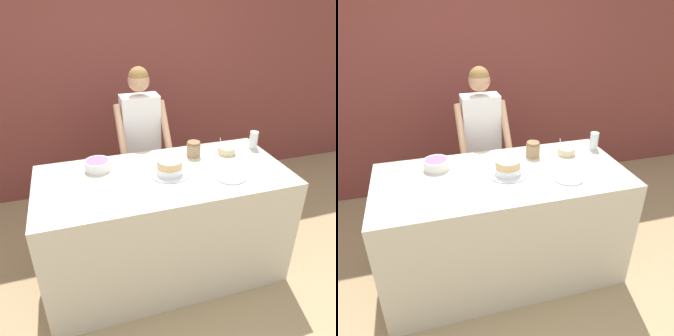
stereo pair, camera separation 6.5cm
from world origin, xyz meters
TOP-DOWN VIEW (x-y plane):
  - ground_plane at (0.00, 0.00)m, footprint 14.00×14.00m
  - wall_back at (0.00, 2.01)m, footprint 10.00×0.05m
  - counter at (0.00, 0.44)m, footprint 1.91×0.88m
  - person_baker at (-0.00, 1.20)m, footprint 0.47×0.44m
  - cake at (0.04, 0.43)m, footprint 0.30×0.30m
  - frosting_bowl_white at (0.61, 0.63)m, footprint 0.15×0.15m
  - frosting_bowl_purple at (-0.47, 0.67)m, footprint 0.20×0.20m
  - drinking_glass at (0.88, 0.67)m, footprint 0.07×0.07m
  - ceramic_plate at (0.45, 0.25)m, footprint 0.23×0.23m
  - stoneware_jar at (0.32, 0.67)m, footprint 0.11×0.11m

SIDE VIEW (x-z plane):
  - ground_plane at x=0.00m, z-range 0.00..0.00m
  - counter at x=0.00m, z-range 0.00..0.96m
  - ceramic_plate at x=0.45m, z-range 0.96..0.97m
  - person_baker at x=0.00m, z-range 0.18..1.79m
  - frosting_bowl_white at x=0.61m, z-range 0.92..1.06m
  - frosting_bowl_purple at x=-0.47m, z-range 0.96..1.04m
  - cake at x=0.04m, z-range 0.95..1.07m
  - stoneware_jar at x=0.32m, z-range 0.96..1.08m
  - drinking_glass at x=0.88m, z-range 0.96..1.11m
  - wall_back at x=0.00m, z-range 0.00..2.60m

